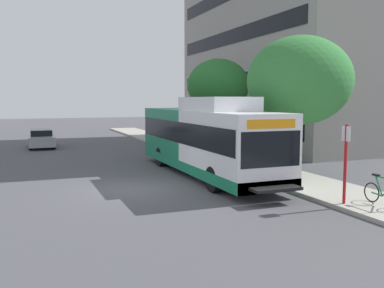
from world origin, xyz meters
The scene contains 7 objects.
ground_plane centered at (0.00, 8.00, 0.00)m, with size 120.00×120.00×0.00m, color #4C4C51.
sidewalk_curb centered at (7.00, 6.00, 0.07)m, with size 3.00×56.00×0.14m, color #A8A399.
transit_bus centered at (4.01, 1.89, 1.70)m, with size 2.58×12.25×3.65m.
bus_stop_sign_pole centered at (5.88, -5.32, 1.65)m, with size 0.10×0.36×2.60m.
street_tree_near_stop centered at (7.83, -0.02, 4.39)m, with size 4.71×4.71×6.26m.
street_tree_mid_block centered at (7.95, 8.85, 4.45)m, with size 4.02×4.02×6.03m.
parked_car_far_lane centered at (-2.74, 16.91, 0.66)m, with size 1.80×4.50×1.33m.
Camera 1 is at (-3.72, -16.02, 3.54)m, focal length 39.25 mm.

